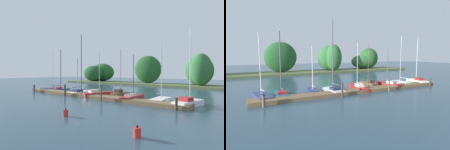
% 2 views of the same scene
% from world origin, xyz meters
% --- Properties ---
extents(dock_pier, '(23.86, 1.80, 0.35)m').
position_xyz_m(dock_pier, '(0.00, 14.35, 0.18)').
color(dock_pier, brown).
rests_on(dock_pier, ground).
extents(far_shore, '(58.53, 8.00, 7.07)m').
position_xyz_m(far_shore, '(-3.07, 38.54, 2.70)').
color(far_shore, '#56663D').
rests_on(far_shore, ground).
extents(sailboat_0, '(1.75, 4.03, 6.50)m').
position_xyz_m(sailboat_0, '(-10.56, 16.25, 0.27)').
color(sailboat_0, navy).
rests_on(sailboat_0, ground).
extents(sailboat_1, '(1.37, 3.33, 6.70)m').
position_xyz_m(sailboat_1, '(-8.62, 16.33, 0.38)').
color(sailboat_1, '#285684').
rests_on(sailboat_1, ground).
extents(sailboat_2, '(1.67, 2.93, 5.30)m').
position_xyz_m(sailboat_2, '(-5.01, 16.78, 0.32)').
color(sailboat_2, navy).
rests_on(sailboat_2, ground).
extents(sailboat_3, '(1.40, 3.77, 8.29)m').
position_xyz_m(sailboat_3, '(-2.95, 15.60, 0.39)').
color(sailboat_3, white).
rests_on(sailboat_3, ground).
extents(sailboat_4, '(1.98, 4.44, 5.70)m').
position_xyz_m(sailboat_4, '(0.39, 15.57, 0.34)').
color(sailboat_4, maroon).
rests_on(sailboat_4, ground).
extents(sailboat_5, '(1.11, 2.83, 5.94)m').
position_xyz_m(sailboat_5, '(2.99, 16.78, 0.40)').
color(sailboat_5, brown).
rests_on(sailboat_5, ground).
extents(sailboat_6, '(1.27, 4.22, 5.02)m').
position_xyz_m(sailboat_6, '(5.46, 15.65, 0.32)').
color(sailboat_6, maroon).
rests_on(sailboat_6, ground).
extents(sailboat_7, '(1.38, 3.17, 7.02)m').
position_xyz_m(sailboat_7, '(8.47, 16.28, 0.28)').
color(sailboat_7, white).
rests_on(sailboat_7, ground).
extents(sailboat_8, '(1.99, 3.96, 6.90)m').
position_xyz_m(sailboat_8, '(11.34, 15.72, 0.35)').
color(sailboat_8, white).
rests_on(sailboat_8, ground).
extents(mooring_piling_0, '(0.30, 0.30, 1.05)m').
position_xyz_m(mooring_piling_0, '(-10.70, 13.09, 0.53)').
color(mooring_piling_0, brown).
rests_on(mooring_piling_0, ground).
extents(mooring_piling_1, '(0.25, 0.25, 1.46)m').
position_xyz_m(mooring_piling_1, '(-3.17, 13.15, 0.73)').
color(mooring_piling_1, '#3D3323').
rests_on(mooring_piling_1, ground).
extents(mooring_piling_2, '(0.21, 0.21, 1.61)m').
position_xyz_m(mooring_piling_2, '(3.13, 13.05, 0.81)').
color(mooring_piling_2, brown).
rests_on(mooring_piling_2, ground).
extents(mooring_piling_3, '(0.25, 0.25, 1.00)m').
position_xyz_m(mooring_piling_3, '(11.01, 13.26, 0.50)').
color(mooring_piling_3, '#3D3323').
rests_on(mooring_piling_3, ground).
extents(channel_buoy_0, '(0.36, 0.36, 0.59)m').
position_xyz_m(channel_buoy_0, '(11.53, 6.11, 0.24)').
color(channel_buoy_0, red).
rests_on(channel_buoy_0, ground).
extents(channel_buoy_1, '(0.35, 0.35, 0.58)m').
position_xyz_m(channel_buoy_1, '(5.57, 6.57, 0.24)').
color(channel_buoy_1, red).
rests_on(channel_buoy_1, ground).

